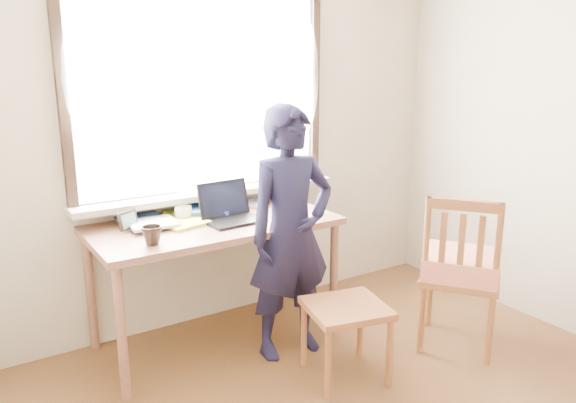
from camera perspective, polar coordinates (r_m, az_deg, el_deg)
room_shell at (r=2.41m, az=13.53°, el=9.75°), size 3.52×4.02×2.61m
desk at (r=3.58m, az=-7.55°, el=-3.34°), size 1.53×0.76×0.82m
laptop at (r=3.55m, az=-5.94°, el=-1.03°), size 0.37×0.31×0.24m
mug_white at (r=3.62m, az=-10.59°, el=-1.16°), size 0.12×0.12×0.09m
mug_dark at (r=3.17m, az=-13.65°, el=-3.37°), size 0.15×0.15×0.10m
mouse at (r=3.70m, az=0.23°, el=-0.96°), size 0.09×0.06×0.03m
desk_clutter at (r=3.59m, az=-12.34°, el=-1.74°), size 0.63×0.51×0.04m
book_a at (r=3.62m, az=-16.14°, el=-1.99°), size 0.20×0.26×0.02m
book_b at (r=3.94m, az=-4.57°, el=-0.17°), size 0.27×0.29×0.02m
picture_frame at (r=3.46m, az=-15.96°, el=-1.99°), size 0.13×0.08×0.11m
work_chair at (r=3.30m, az=5.92°, el=-11.52°), size 0.52×0.50×0.45m
side_chair at (r=3.72m, az=17.18°, el=-6.41°), size 0.64×0.65×1.02m
person at (r=3.41m, az=0.28°, el=-3.25°), size 0.58×0.40×1.56m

